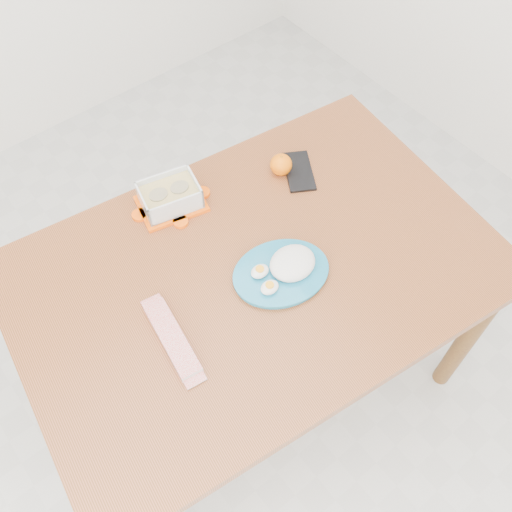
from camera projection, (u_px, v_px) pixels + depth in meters
ground at (226, 408)px, 2.11m from camera, size 3.50×3.50×0.00m
dining_table at (256, 285)px, 1.63m from camera, size 1.41×1.03×0.75m
food_container at (170, 196)px, 1.65m from camera, size 0.22×0.18×0.08m
orange_fruit at (281, 165)px, 1.73m from camera, size 0.07×0.07×0.07m
rice_plate at (285, 269)px, 1.53m from camera, size 0.33×0.33×0.07m
candy_bar at (172, 338)px, 1.43m from camera, size 0.09×0.24×0.02m
smartphone at (299, 171)px, 1.75m from camera, size 0.15×0.18×0.01m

